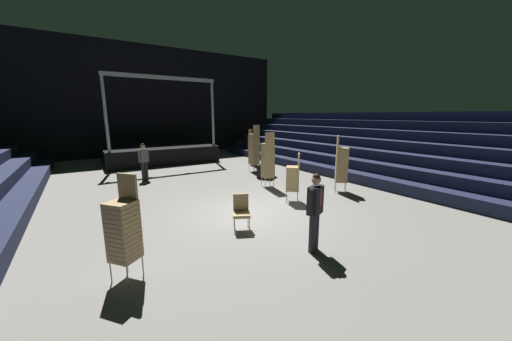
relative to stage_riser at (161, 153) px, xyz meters
The scene contains 14 objects.
ground_plane 11.08m from the stage_riser, 90.00° to the right, with size 22.00×30.00×0.10m, color slate.
arena_end_wall 5.22m from the stage_riser, 90.00° to the left, with size 22.00×0.30×8.00m, color black.
bleacher_bank_right 13.13m from the stage_riser, 50.22° to the right, with size 5.25×24.00×3.15m.
stage_riser is the anchor object (origin of this frame).
man_with_tie 13.97m from the stage_riser, 90.54° to the right, with size 0.56×0.37×1.77m.
chair_stack_front_left 6.07m from the stage_riser, 41.53° to the right, with size 0.61×0.61×2.14m.
chair_stack_front_right 11.81m from the stage_riser, 69.14° to the right, with size 0.62×0.62×2.22m.
chair_stack_mid_left 13.42m from the stage_riser, 106.42° to the right, with size 0.62×0.62×1.96m.
chair_stack_mid_right 9.12m from the stage_riser, 75.87° to the right, with size 0.51×0.51×2.31m.
chair_stack_mid_centre 6.79m from the stage_riser, 59.21° to the right, with size 0.50×0.50×2.48m.
chair_stack_rear_left 11.10m from the stage_riser, 80.69° to the right, with size 0.62×0.62×1.71m.
crew_worker_near_stage 5.15m from the stage_riser, 111.87° to the right, with size 0.54×0.40×1.72m.
equipment_road_case 7.99m from the stage_riser, 66.51° to the right, with size 0.90×0.60×0.64m, color black.
loose_chair_near_man 12.10m from the stage_riser, 94.32° to the right, with size 0.59×0.59×0.95m.
Camera 1 is at (-4.26, -6.94, 2.99)m, focal length 19.08 mm.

